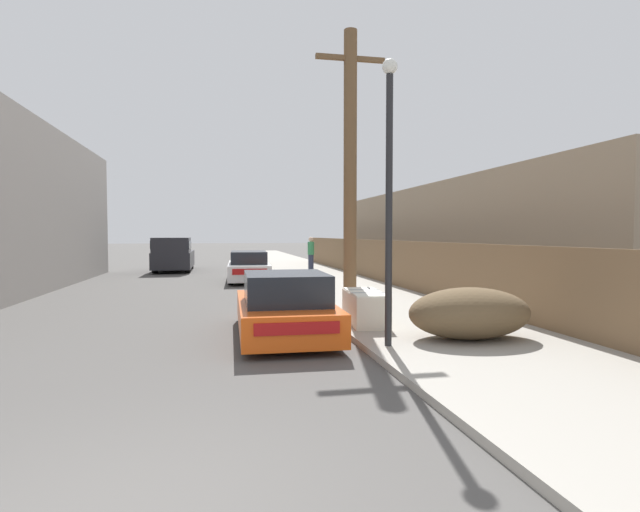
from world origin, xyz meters
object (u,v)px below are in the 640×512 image
(car_parked_mid, at_px, (249,267))
(brush_pile, at_px, (470,313))
(pedestrian, at_px, (311,253))
(discarded_fridge, at_px, (365,307))
(utility_pole, at_px, (350,167))
(parked_sports_car_red, at_px, (284,308))
(street_lamp, at_px, (389,182))
(pickup_truck, at_px, (173,255))

(car_parked_mid, bearing_deg, brush_pile, -73.87)
(pedestrian, bearing_deg, brush_pile, -90.70)
(discarded_fridge, bearing_deg, utility_pole, 89.20)
(parked_sports_car_red, bearing_deg, brush_pile, -22.14)
(brush_pile, bearing_deg, parked_sports_car_red, 156.53)
(discarded_fridge, distance_m, parked_sports_car_red, 1.91)
(parked_sports_car_red, distance_m, brush_pile, 3.55)
(parked_sports_car_red, distance_m, car_parked_mid, 11.82)
(parked_sports_car_red, height_order, pedestrian, pedestrian)
(discarded_fridge, distance_m, brush_pile, 2.41)
(parked_sports_car_red, xyz_separation_m, street_lamp, (1.59, -1.67, 2.36))
(discarded_fridge, bearing_deg, pedestrian, 88.96)
(parked_sports_car_red, xyz_separation_m, brush_pile, (3.25, -1.41, 0.01))
(car_parked_mid, height_order, brush_pile, car_parked_mid)
(car_parked_mid, xyz_separation_m, pedestrian, (3.47, 3.99, 0.42))
(discarded_fridge, relative_size, pickup_truck, 0.35)
(pickup_truck, height_order, brush_pile, pickup_truck)
(pickup_truck, relative_size, street_lamp, 1.08)
(discarded_fridge, xyz_separation_m, car_parked_mid, (-1.84, 11.29, 0.16))
(utility_pole, bearing_deg, car_parked_mid, 102.59)
(car_parked_mid, relative_size, utility_pole, 0.65)
(parked_sports_car_red, bearing_deg, pedestrian, 78.97)
(parked_sports_car_red, xyz_separation_m, pickup_truck, (-3.71, 18.48, 0.34))
(car_parked_mid, distance_m, pedestrian, 5.31)
(pickup_truck, bearing_deg, pedestrian, 159.40)
(brush_pile, bearing_deg, discarded_fridge, 126.18)
(utility_pole, xyz_separation_m, street_lamp, (-0.46, -4.29, -0.81))
(car_parked_mid, bearing_deg, pedestrian, 51.23)
(discarded_fridge, height_order, utility_pole, utility_pole)
(brush_pile, relative_size, pedestrian, 1.31)
(pedestrian, bearing_deg, pickup_truck, 159.60)
(street_lamp, height_order, brush_pile, street_lamp)
(car_parked_mid, xyz_separation_m, pickup_truck, (-3.70, 6.65, 0.31))
(pickup_truck, bearing_deg, brush_pile, 109.08)
(discarded_fridge, relative_size, utility_pole, 0.26)
(car_parked_mid, distance_m, utility_pole, 9.94)
(utility_pole, distance_m, street_lamp, 4.39)
(pickup_truck, xyz_separation_m, utility_pole, (5.75, -15.86, 2.83))
(pickup_truck, xyz_separation_m, brush_pile, (6.96, -19.89, -0.33))
(pickup_truck, bearing_deg, parked_sports_car_red, 101.14)
(pickup_truck, distance_m, pedestrian, 7.65)
(parked_sports_car_red, bearing_deg, street_lamp, -45.07)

